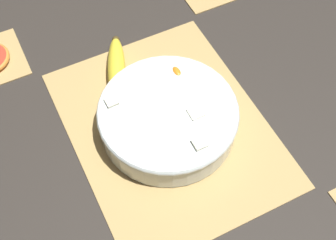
% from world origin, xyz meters
% --- Properties ---
extents(ground_plane, '(6.00, 6.00, 0.00)m').
position_xyz_m(ground_plane, '(0.00, 0.00, 0.00)').
color(ground_plane, '#2D2823').
extents(bamboo_mat_center, '(0.48, 0.37, 0.01)m').
position_xyz_m(bamboo_mat_center, '(-0.00, 0.00, 0.00)').
color(bamboo_mat_center, tan).
rests_on(bamboo_mat_center, ground_plane).
extents(fruit_salad_bowl, '(0.27, 0.27, 0.07)m').
position_xyz_m(fruit_salad_bowl, '(0.00, -0.00, 0.04)').
color(fruit_salad_bowl, silver).
rests_on(fruit_salad_bowl, bamboo_mat_center).
extents(whole_banana, '(0.18, 0.10, 0.04)m').
position_xyz_m(whole_banana, '(0.17, 0.04, 0.03)').
color(whole_banana, yellow).
rests_on(whole_banana, bamboo_mat_center).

